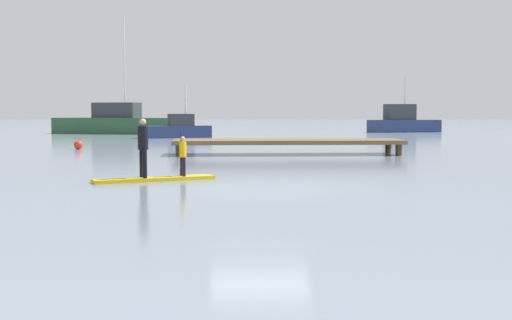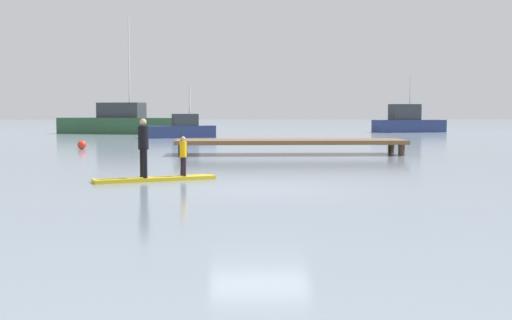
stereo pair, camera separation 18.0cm
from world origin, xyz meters
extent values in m
plane|color=gray|center=(0.00, 0.00, 0.00)|extent=(240.00, 240.00, 0.00)
cube|color=gold|center=(-2.92, 2.05, 0.05)|extent=(3.29, 1.77, 0.10)
cube|color=gold|center=(-1.34, 2.68, 0.05)|extent=(0.38, 0.48, 0.09)
cylinder|color=black|center=(-3.21, 2.12, 0.49)|extent=(0.12, 0.12, 0.79)
cylinder|color=black|center=(-3.09, 1.80, 0.49)|extent=(0.12, 0.12, 0.79)
cylinder|color=black|center=(-3.15, 1.96, 1.21)|extent=(0.38, 0.38, 0.65)
sphere|color=tan|center=(-3.15, 1.96, 1.65)|extent=(0.19, 0.19, 0.19)
cylinder|color=black|center=(-3.23, 2.16, 0.91)|extent=(0.03, 0.03, 1.63)
cube|color=black|center=(-3.23, 2.16, 0.19)|extent=(0.08, 0.14, 0.18)
cylinder|color=black|center=(-2.12, 2.50, 0.37)|extent=(0.08, 0.08, 0.54)
cylinder|color=black|center=(-2.03, 2.28, 0.37)|extent=(0.08, 0.08, 0.54)
cylinder|color=#F2B20C|center=(-2.07, 2.39, 0.86)|extent=(0.26, 0.26, 0.45)
sphere|color=tan|center=(-2.07, 2.39, 1.17)|extent=(0.13, 0.13, 0.13)
cylinder|color=black|center=(-2.14, 2.54, 0.73)|extent=(0.03, 0.03, 1.27)
cube|color=black|center=(-2.14, 2.54, 0.19)|extent=(0.08, 0.14, 0.18)
cube|color=#2D5638|center=(-9.56, 39.55, 0.66)|extent=(10.76, 5.64, 1.32)
cube|color=#33383D|center=(-9.53, 39.54, 1.94)|extent=(4.04, 2.83, 1.25)
cylinder|color=silver|center=(-8.83, 39.32, 6.09)|extent=(0.12, 0.12, 7.06)
cube|color=navy|center=(15.23, 42.37, 0.54)|extent=(6.55, 3.21, 1.08)
cube|color=#33383D|center=(14.80, 42.28, 1.77)|extent=(2.75, 1.97, 1.38)
cylinder|color=silver|center=(15.29, 42.38, 3.69)|extent=(0.12, 0.12, 2.45)
cube|color=navy|center=(-4.15, 31.04, 0.42)|extent=(5.10, 2.71, 0.85)
cube|color=#33383D|center=(-3.78, 31.17, 1.27)|extent=(1.92, 1.43, 0.84)
cylinder|color=silver|center=(-3.46, 31.28, 2.67)|extent=(0.12, 0.12, 1.95)
cube|color=brown|center=(1.97, 12.97, 0.57)|extent=(10.11, 2.44, 0.18)
cylinder|color=#473828|center=(-2.78, 12.05, 0.33)|extent=(0.28, 0.28, 0.66)
cylinder|color=#473828|center=(-2.78, 13.89, 0.33)|extent=(0.28, 0.28, 0.66)
cylinder|color=#473828|center=(6.73, 12.05, 0.33)|extent=(0.28, 0.28, 0.66)
cylinder|color=#473828|center=(6.73, 13.89, 0.33)|extent=(0.28, 0.28, 0.66)
sphere|color=red|center=(-8.13, 17.46, 0.22)|extent=(0.44, 0.44, 0.44)
camera|label=1|loc=(-1.00, -17.01, 2.00)|focal=47.71mm
camera|label=2|loc=(-0.82, -17.01, 2.00)|focal=47.71mm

